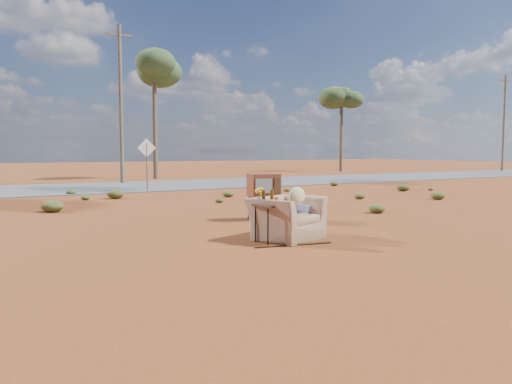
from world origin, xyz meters
TOP-DOWN VIEW (x-y plane):
  - ground at (0.00, 0.00)m, footprint 140.00×140.00m
  - highway at (0.00, 15.00)m, footprint 140.00×7.00m
  - armchair at (0.24, -0.22)m, footprint 1.59×1.35m
  - tv_unit at (1.15, 2.18)m, footprint 0.79×0.69m
  - side_table at (-0.33, -0.39)m, footprint 0.52×0.52m
  - rusty_bar at (-0.11, -0.89)m, footprint 1.43×0.34m
  - road_sign at (1.50, 12.00)m, footprint 0.78×0.06m
  - eucalyptus_center at (5.00, 21.00)m, footprint 3.20×3.20m
  - eucalyptus_right at (22.00, 24.00)m, footprint 3.20×3.20m
  - utility_pole_center at (2.00, 17.50)m, footprint 1.40×0.20m
  - utility_pole_east at (34.00, 17.50)m, footprint 1.40×0.20m
  - scrub_patch at (-0.82, 4.41)m, footprint 17.49×8.07m

SIDE VIEW (x-z plane):
  - ground at x=0.00m, z-range 0.00..0.00m
  - rusty_bar at x=-0.11m, z-range 0.00..0.04m
  - highway at x=0.00m, z-range 0.00..0.04m
  - scrub_patch at x=-0.82m, z-range -0.03..0.30m
  - armchair at x=0.24m, z-range -0.04..1.04m
  - side_table at x=-0.33m, z-range 0.23..1.22m
  - tv_unit at x=1.15m, z-range 0.27..1.39m
  - road_sign at x=1.50m, z-range 0.41..2.60m
  - utility_pole_center at x=2.00m, z-range 0.15..8.15m
  - utility_pole_east at x=34.00m, z-range 0.15..8.15m
  - eucalyptus_right at x=22.00m, z-range 2.39..9.49m
  - eucalyptus_center at x=5.00m, z-range 2.63..10.23m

